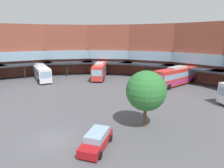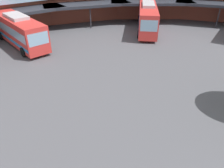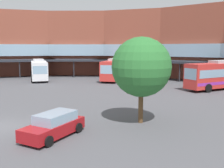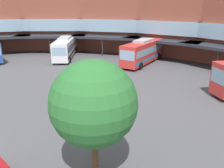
{
  "view_description": "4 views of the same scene",
  "coord_description": "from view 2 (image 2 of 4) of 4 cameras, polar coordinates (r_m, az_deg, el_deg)",
  "views": [
    {
      "loc": [
        12.68,
        -12.6,
        10.0
      ],
      "look_at": [
        -0.18,
        13.76,
        2.58
      ],
      "focal_mm": 30.42,
      "sensor_mm": 36.0,
      "label": 1
    },
    {
      "loc": [
        -7.63,
        -1.24,
        10.03
      ],
      "look_at": [
        -2.98,
        12.46,
        1.25
      ],
      "focal_mm": 34.67,
      "sensor_mm": 36.0,
      "label": 2
    },
    {
      "loc": [
        17.25,
        -9.77,
        5.63
      ],
      "look_at": [
        -1.52,
        14.89,
        1.32
      ],
      "focal_mm": 41.96,
      "sensor_mm": 36.0,
      "label": 3
    },
    {
      "loc": [
        16.48,
        1.1,
        8.84
      ],
      "look_at": [
        1.1,
        12.68,
        2.41
      ],
      "focal_mm": 37.98,
      "sensor_mm": 36.0,
      "label": 4
    }
  ],
  "objects": [
    {
      "name": "bus_2",
      "position": [
        29.68,
        -23.31,
        12.92
      ],
      "size": [
        6.65,
        11.29,
        3.79
      ],
      "rotation": [
        0.0,
        0.0,
        5.11
      ],
      "color": "red",
      "rests_on": "ground"
    },
    {
      "name": "bus_3",
      "position": [
        33.98,
        9.32,
        17.17
      ],
      "size": [
        7.45,
        12.21,
        3.93
      ],
      "rotation": [
        0.0,
        0.0,
        4.27
      ],
      "color": "red",
      "rests_on": "ground"
    }
  ]
}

